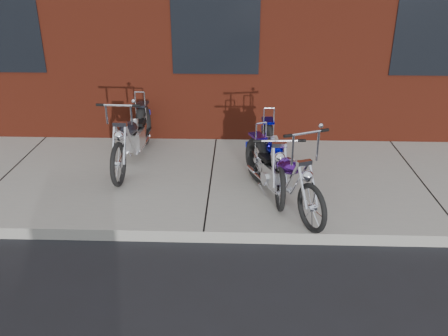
{
  "coord_description": "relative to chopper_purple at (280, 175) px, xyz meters",
  "views": [
    {
      "loc": [
        0.4,
        -4.69,
        3.11
      ],
      "look_at": [
        0.21,
        0.8,
        0.61
      ],
      "focal_mm": 38.0,
      "sensor_mm": 36.0,
      "label": 1
    }
  ],
  "objects": [
    {
      "name": "chopper_blue",
      "position": [
        -0.06,
        0.57,
        0.0
      ],
      "size": [
        0.51,
        2.08,
        0.9
      ],
      "rotation": [
        0.0,
        0.0,
        -1.51
      ],
      "color": "black",
      "rests_on": "sidewalk"
    },
    {
      "name": "ground",
      "position": [
        -0.93,
        -0.78,
        -0.52
      ],
      "size": [
        120.0,
        120.0,
        0.0
      ],
      "primitive_type": "plane",
      "color": "black",
      "rests_on": "ground"
    },
    {
      "name": "sidewalk",
      "position": [
        -0.93,
        0.72,
        -0.44
      ],
      "size": [
        22.0,
        3.0,
        0.15
      ],
      "primitive_type": "cube",
      "color": "gray",
      "rests_on": "ground"
    },
    {
      "name": "chopper_purple",
      "position": [
        0.0,
        0.0,
        0.0
      ],
      "size": [
        0.92,
        1.91,
        1.15
      ],
      "rotation": [
        0.0,
        0.0,
        -1.15
      ],
      "color": "black",
      "rests_on": "sidewalk"
    },
    {
      "name": "chopper_third",
      "position": [
        -2.15,
        1.21,
        0.02
      ],
      "size": [
        0.53,
        2.16,
        1.1
      ],
      "rotation": [
        0.0,
        0.0,
        -1.61
      ],
      "color": "black",
      "rests_on": "sidewalk"
    }
  ]
}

